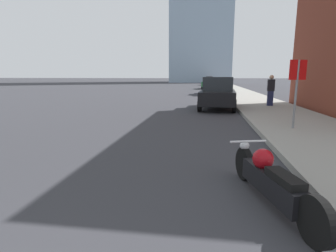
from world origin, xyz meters
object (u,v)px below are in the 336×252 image
at_px(parked_car_green, 209,83).
at_px(parked_car_red, 209,80).
at_px(stop_sign, 297,82).
at_px(parked_car_black, 218,93).
at_px(motorcycle, 270,179).
at_px(parked_car_white, 209,81).
at_px(pedestrian, 271,90).
at_px(parked_car_blue, 212,86).

relative_size(parked_car_green, parked_car_red, 1.12).
distance_m(parked_car_red, stop_sign, 54.25).
distance_m(parked_car_black, stop_sign, 6.16).
bearing_deg(parked_car_green, motorcycle, -84.57).
distance_m(parked_car_white, parked_car_red, 12.79).
bearing_deg(parked_car_white, pedestrian, -90.77).
height_order(motorcycle, stop_sign, stop_sign).
height_order(motorcycle, parked_car_white, parked_car_white).
xyz_separation_m(parked_car_black, pedestrian, (2.88, 0.75, 0.16)).
height_order(parked_car_red, pedestrian, pedestrian).
xyz_separation_m(parked_car_green, stop_sign, (2.34, -28.33, 0.78)).
bearing_deg(stop_sign, parked_car_red, 92.27).
relative_size(motorcycle, parked_car_white, 0.55).
bearing_deg(parked_car_black, parked_car_blue, 94.05).
bearing_deg(parked_car_blue, pedestrian, -74.82).
relative_size(parked_car_green, parked_car_white, 1.10).
bearing_deg(stop_sign, pedestrian, 83.40).
relative_size(parked_car_black, parked_car_red, 0.98).
relative_size(motorcycle, parked_car_green, 0.50).
relative_size(parked_car_white, parked_car_red, 1.03).
height_order(parked_car_blue, parked_car_green, parked_car_blue).
xyz_separation_m(parked_car_green, pedestrian, (3.09, -21.85, 0.20)).
bearing_deg(pedestrian, parked_car_white, 94.95).
height_order(parked_car_blue, parked_car_red, parked_car_red).
height_order(parked_car_blue, stop_sign, stop_sign).
xyz_separation_m(parked_car_green, parked_car_red, (0.19, 25.87, 0.02)).
distance_m(motorcycle, parked_car_blue, 22.21).
relative_size(parked_car_white, stop_sign, 2.02).
height_order(parked_car_black, stop_sign, stop_sign).
bearing_deg(parked_car_red, motorcycle, -90.47).
relative_size(parked_car_blue, stop_sign, 2.14).
xyz_separation_m(parked_car_blue, parked_car_white, (-0.09, 24.22, -0.04)).
xyz_separation_m(parked_car_blue, pedestrian, (2.94, -10.71, 0.19)).
relative_size(parked_car_red, pedestrian, 2.49).
xyz_separation_m(motorcycle, parked_car_red, (-0.31, 59.21, 0.47)).
relative_size(parked_car_blue, parked_car_white, 1.06).
bearing_deg(parked_car_green, parked_car_blue, -84.66).
xyz_separation_m(parked_car_black, stop_sign, (2.13, -5.73, 0.74)).
xyz_separation_m(motorcycle, parked_car_green, (-0.50, 33.34, 0.45)).
height_order(parked_car_green, parked_car_white, parked_car_green).
distance_m(parked_car_blue, parked_car_red, 37.01).
xyz_separation_m(parked_car_black, parked_car_blue, (-0.05, 11.46, -0.03)).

